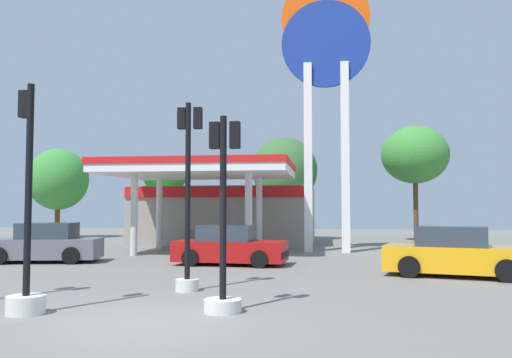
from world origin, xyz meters
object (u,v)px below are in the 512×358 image
object	(u,v)px
car_1	(44,244)
tree_1	(165,175)
car_2	(456,253)
traffic_signal_1	(188,211)
car_0	(230,247)
tree_0	(58,179)
traffic_signal_2	(223,243)
traffic_signal_3	(27,255)
tree_3	(415,155)
tree_2	(285,171)
station_pole_sign	(326,71)

from	to	relation	value
car_1	tree_1	xyz separation A→B (m)	(-0.32, 16.63, 3.81)
car_2	traffic_signal_1	size ratio (longest dim) A/B	0.96
car_0	tree_0	bearing A→B (deg)	134.56
traffic_signal_1	traffic_signal_2	size ratio (longest dim) A/B	1.21
traffic_signal_3	tree_0	xyz separation A→B (m)	(-13.13, 25.47, 3.03)
traffic_signal_1	tree_3	world-z (taller)	tree_3
car_0	car_2	distance (m)	8.07
traffic_signal_2	tree_1	xyz separation A→B (m)	(-9.36, 25.53, 3.10)
traffic_signal_2	tree_2	bearing A→B (deg)	91.61
traffic_signal_2	tree_3	world-z (taller)	tree_3
car_2	station_pole_sign	bearing A→B (deg)	114.91
car_1	tree_3	distance (m)	23.13
tree_0	tree_3	size ratio (longest dim) A/B	0.86
car_0	car_1	size ratio (longest dim) A/B	0.93
tree_1	tree_2	distance (m)	8.72
station_pole_sign	tree_3	world-z (taller)	station_pole_sign
traffic_signal_3	tree_2	xyz separation A→B (m)	(3.25, 25.33, 3.49)
traffic_signal_1	tree_3	xyz separation A→B (m)	(9.26, 21.39, 3.48)
tree_2	tree_0	bearing A→B (deg)	179.53
traffic_signal_2	traffic_signal_3	distance (m)	4.02
car_1	traffic_signal_1	distance (m)	9.94
traffic_signal_2	tree_3	size ratio (longest dim) A/B	0.55
station_pole_sign	car_0	bearing A→B (deg)	-120.17
car_2	tree_1	size ratio (longest dim) A/B	0.81
car_1	car_0	bearing A→B (deg)	0.23
car_1	traffic_signal_3	xyz separation A→B (m)	(5.10, -9.65, 0.49)
station_pole_sign	tree_2	xyz separation A→B (m)	(-2.83, 9.35, -4.30)
traffic_signal_2	tree_3	distance (m)	25.58
tree_3	traffic_signal_2	bearing A→B (deg)	-108.00
station_pole_sign	traffic_signal_2	xyz separation A→B (m)	(-2.14, -15.24, -7.56)
traffic_signal_1	tree_3	distance (m)	23.56
car_2	traffic_signal_1	xyz separation A→B (m)	(-7.64, -3.93, 1.37)
car_2	tree_3	distance (m)	18.19
car_1	tree_3	xyz separation A→B (m)	(16.84, 15.10, 4.86)
car_2	traffic_signal_2	bearing A→B (deg)	-133.35
station_pole_sign	car_1	world-z (taller)	station_pole_sign
traffic_signal_3	tree_3	xyz separation A→B (m)	(11.74, 24.74, 4.37)
car_1	traffic_signal_3	distance (m)	10.92
car_2	tree_1	bearing A→B (deg)	129.31
car_0	tree_0	xyz separation A→B (m)	(-15.55, 15.79, 3.54)
car_1	car_2	bearing A→B (deg)	-8.80
traffic_signal_2	tree_1	distance (m)	27.37
car_2	tree_3	xyz separation A→B (m)	(1.62, 17.46, 4.85)
tree_0	tree_3	distance (m)	24.92
tree_0	tree_1	bearing A→B (deg)	5.96
car_0	tree_1	size ratio (longest dim) A/B	0.74
tree_1	tree_3	world-z (taller)	tree_3
tree_3	tree_0	bearing A→B (deg)	178.33
tree_2	traffic_signal_2	bearing A→B (deg)	-88.39
tree_0	tree_2	distance (m)	16.39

